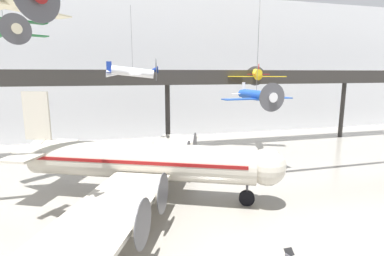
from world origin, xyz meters
TOP-DOWN VIEW (x-y plane):
  - hangar_back_wall at (0.00, 38.42)m, footprint 140.00×3.00m
  - mezzanine_walkway at (0.00, 27.96)m, footprint 110.00×3.20m
  - airliner_silver_main at (-5.71, 11.67)m, footprint 23.35×27.44m
  - suspended_plane_white_twin at (-5.24, 22.18)m, footprint 5.97×7.31m
  - suspended_plane_yellow_lowwing at (11.75, 24.64)m, footprint 7.79×6.77m
  - suspended_plane_green_biplane at (-16.76, 17.93)m, footprint 6.61×6.08m
  - suspended_plane_blue_trainer at (6.71, 14.74)m, footprint 7.75×6.29m

SIDE VIEW (x-z plane):
  - airliner_silver_main at x=-5.71m, z-range -1.28..7.98m
  - suspended_plane_blue_trainer at x=6.71m, z-range 3.09..14.03m
  - mezzanine_walkway at x=0.00m, z-range 3.93..15.19m
  - suspended_plane_yellow_lowwing at x=11.75m, z-range 6.06..15.29m
  - suspended_plane_white_twin at x=-5.24m, z-range 6.79..15.09m
  - hangar_back_wall at x=0.00m, z-range 0.00..23.65m
  - suspended_plane_green_biplane at x=-16.76m, z-range 12.23..17.38m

